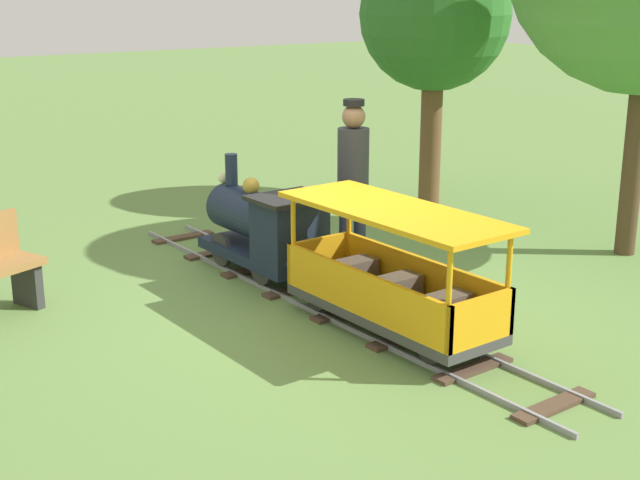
% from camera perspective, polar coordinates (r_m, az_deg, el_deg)
% --- Properties ---
extents(ground_plane, '(60.00, 60.00, 0.00)m').
position_cam_1_polar(ground_plane, '(7.56, 0.35, -4.14)').
color(ground_plane, '#608442').
extents(track, '(0.69, 5.70, 0.04)m').
position_cam_1_polar(track, '(7.59, 0.11, -3.92)').
color(track, gray).
rests_on(track, ground_plane).
extents(locomotive, '(0.65, 1.45, 1.04)m').
position_cam_1_polar(locomotive, '(8.12, -3.57, 0.88)').
color(locomotive, '#192338').
rests_on(locomotive, ground_plane).
extents(passenger_car, '(0.75, 2.00, 0.97)m').
position_cam_1_polar(passenger_car, '(6.80, 4.69, -2.74)').
color(passenger_car, '#3F3F3F').
rests_on(passenger_car, ground_plane).
extents(conductor_person, '(0.30, 0.30, 1.62)m').
position_cam_1_polar(conductor_person, '(8.32, 2.17, 4.59)').
color(conductor_person, '#282D47').
rests_on(conductor_person, ground_plane).
extents(oak_tree_distant, '(1.81, 1.81, 3.22)m').
position_cam_1_polar(oak_tree_distant, '(10.82, 7.48, 14.21)').
color(oak_tree_distant, brown).
rests_on(oak_tree_distant, ground_plane).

